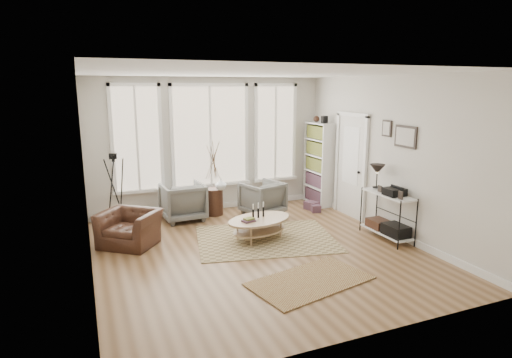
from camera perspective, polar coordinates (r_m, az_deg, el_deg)
name	(u,v)px	position (r m, az deg, el deg)	size (l,w,h in m)	color
room	(259,167)	(6.88, 0.43, 1.60)	(5.50, 5.54, 2.90)	olive
bay_window	(210,138)	(9.36, -6.10, 5.48)	(4.14, 0.12, 2.24)	#CEB389
door	(351,164)	(9.13, 12.54, 2.01)	(0.09, 1.06, 2.22)	silver
bookcase	(319,164)	(9.98, 8.35, 2.05)	(0.31, 0.85, 2.06)	white
low_shelf	(387,211)	(8.04, 17.10, -4.10)	(0.38, 1.08, 1.30)	white
wall_art	(400,134)	(7.93, 18.70, 5.65)	(0.04, 0.88, 0.44)	black
rug_main	(266,239)	(7.80, 1.31, -7.95)	(2.43, 1.82, 0.01)	brown
rug_runner	(310,281)	(6.25, 7.21, -13.31)	(1.70, 0.94, 0.01)	brown
coffee_table	(259,223)	(7.68, 0.41, -5.91)	(1.41, 1.10, 0.57)	tan
armchair_left	(183,201)	(8.91, -9.73, -2.97)	(0.82, 0.85, 0.77)	slate
armchair_right	(262,198)	(9.16, 0.84, -2.56)	(0.77, 0.79, 0.72)	slate
side_table	(214,179)	(9.09, -5.67, -0.07)	(0.38, 0.38, 1.60)	#3D2217
vase	(221,184)	(8.98, -4.71, -0.69)	(0.24, 0.24, 0.25)	silver
accent_chair	(130,228)	(7.74, -16.51, -6.32)	(0.93, 0.81, 0.60)	#3D2217
tripod_camera	(116,194)	(8.64, -18.18, -1.93)	(0.52, 0.52, 1.46)	black
book_stack_near	(311,206)	(9.66, 7.38, -3.54)	(0.22, 0.28, 0.18)	maroon
book_stack_far	(315,208)	(9.51, 7.93, -3.87)	(0.19, 0.25, 0.16)	maroon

